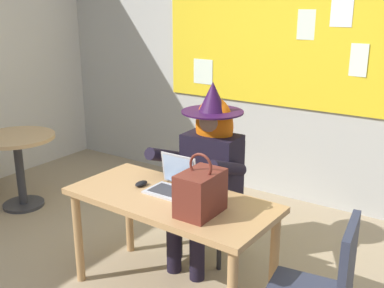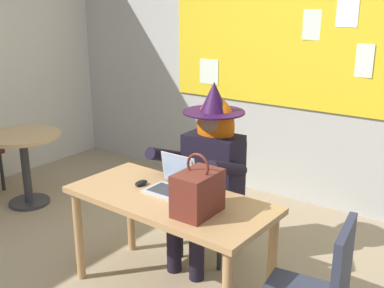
% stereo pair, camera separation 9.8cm
% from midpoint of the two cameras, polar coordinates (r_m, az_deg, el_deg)
% --- Properties ---
extents(ground_plane, '(24.00, 24.00, 0.00)m').
position_cam_midpoint_polar(ground_plane, '(3.47, -6.47, -16.76)').
color(ground_plane, tan).
extents(wall_back_bulletin, '(5.50, 2.21, 2.89)m').
position_cam_midpoint_polar(wall_back_bulletin, '(4.63, 9.69, 11.04)').
color(wall_back_bulletin, '#B2B2AD').
rests_on(wall_back_bulletin, ground).
extents(desk_main, '(1.40, 0.68, 0.72)m').
position_cam_midpoint_polar(desk_main, '(3.05, -3.58, -8.24)').
color(desk_main, tan).
rests_on(desk_main, ground).
extents(chair_at_desk, '(0.45, 0.45, 0.91)m').
position_cam_midpoint_polar(chair_at_desk, '(3.64, 2.06, -5.71)').
color(chair_at_desk, black).
rests_on(chair_at_desk, ground).
extents(person_costumed, '(0.61, 0.70, 1.38)m').
position_cam_midpoint_polar(person_costumed, '(3.44, 1.14, -2.18)').
color(person_costumed, black).
rests_on(person_costumed, ground).
extents(laptop, '(0.28, 0.26, 0.23)m').
position_cam_midpoint_polar(laptop, '(3.10, -3.33, -4.82)').
color(laptop, '#B7B7BC').
rests_on(laptop, desk_main).
extents(computer_mouse, '(0.07, 0.11, 0.03)m').
position_cam_midpoint_polar(computer_mouse, '(3.20, -7.15, -4.87)').
color(computer_mouse, black).
rests_on(computer_mouse, desk_main).
extents(handbag, '(0.20, 0.30, 0.38)m').
position_cam_midpoint_polar(handbag, '(2.74, 0.02, -5.99)').
color(handbag, maroon).
rests_on(handbag, desk_main).
extents(side_table_round, '(0.72, 0.72, 0.72)m').
position_cam_midpoint_polar(side_table_round, '(4.73, -21.21, -1.25)').
color(side_table_round, tan).
rests_on(side_table_round, ground).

